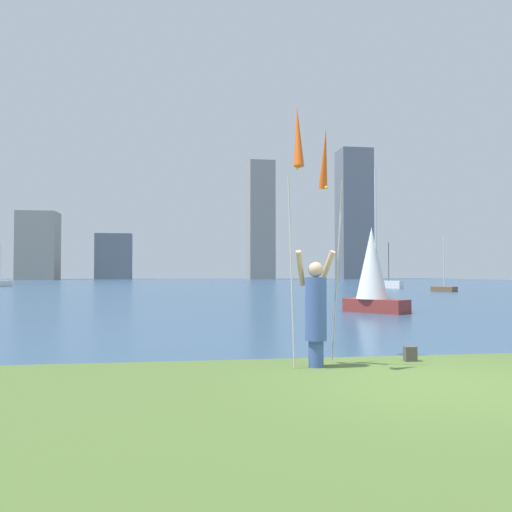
# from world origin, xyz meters

# --- Properties ---
(ground) EXTENTS (120.00, 138.00, 0.12)m
(ground) POSITION_xyz_m (0.00, 50.95, -0.06)
(ground) COLOR #4C662D
(person) EXTENTS (0.69, 0.51, 1.87)m
(person) POSITION_xyz_m (-1.34, 1.43, 0.92)
(person) COLOR #3F59A5
(person) RESTS_ON ground
(kite_flag_left) EXTENTS (0.16, 0.87, 4.09)m
(kite_flag_left) POSITION_xyz_m (-1.73, 1.05, 3.47)
(kite_flag_left) COLOR #B2B2B7
(kite_flag_left) RESTS_ON ground
(kite_flag_right) EXTENTS (0.16, 1.23, 4.04)m
(kite_flag_right) POSITION_xyz_m (-0.96, 2.19, 3.41)
(kite_flag_right) COLOR #B2B2B7
(kite_flag_right) RESTS_ON ground
(bag) EXTENTS (0.20, 0.13, 0.25)m
(bag) POSITION_xyz_m (0.39, 1.73, 0.13)
(bag) COLOR #4C4742
(bag) RESTS_ON ground
(sailboat_1) EXTENTS (2.11, 2.34, 4.51)m
(sailboat_1) POSITION_xyz_m (-21.47, 51.79, 0.34)
(sailboat_1) COLOR silver
(sailboat_1) RESTS_ON ground
(sailboat_2) EXTENTS (2.22, 2.47, 5.42)m
(sailboat_2) POSITION_xyz_m (3.79, 12.48, 1.50)
(sailboat_2) COLOR maroon
(sailboat_2) RESTS_ON ground
(sailboat_5) EXTENTS (2.20, 2.51, 4.25)m
(sailboat_5) POSITION_xyz_m (16.09, 40.92, 0.38)
(sailboat_5) COLOR white
(sailboat_5) RESTS_ON ground
(sailboat_8) EXTENTS (1.84, 2.00, 4.33)m
(sailboat_8) POSITION_xyz_m (17.05, 32.28, 0.24)
(sailboat_8) COLOR brown
(sailboat_8) RESTS_ON ground
(skyline_tower_0) EXTENTS (7.42, 6.21, 13.37)m
(skyline_tower_0) POSITION_xyz_m (-30.46, 104.51, 6.69)
(skyline_tower_0) COLOR gray
(skyline_tower_0) RESTS_ON ground
(skyline_tower_1) EXTENTS (7.29, 3.32, 9.39)m
(skyline_tower_1) POSITION_xyz_m (-16.21, 106.77, 4.70)
(skyline_tower_1) COLOR slate
(skyline_tower_1) RESTS_ON ground
(skyline_tower_2) EXTENTS (5.25, 6.93, 24.57)m
(skyline_tower_2) POSITION_xyz_m (14.03, 104.80, 12.28)
(skyline_tower_2) COLOR gray
(skyline_tower_2) RESTS_ON ground
(skyline_tower_3) EXTENTS (6.74, 6.37, 27.86)m
(skyline_tower_3) POSITION_xyz_m (34.45, 104.53, 13.93)
(skyline_tower_3) COLOR slate
(skyline_tower_3) RESTS_ON ground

